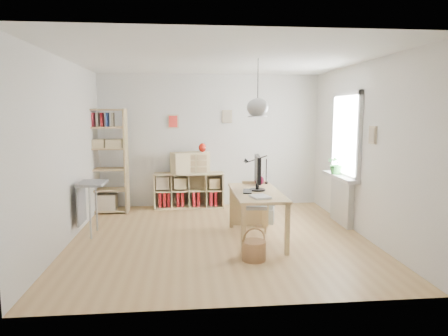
{
  "coord_description": "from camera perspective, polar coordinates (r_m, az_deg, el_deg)",
  "views": [
    {
      "loc": [
        -0.5,
        -5.97,
        1.92
      ],
      "look_at": [
        0.1,
        0.3,
        1.05
      ],
      "focal_mm": 32.0,
      "sensor_mm": 36.0,
      "label": 1
    }
  ],
  "objects": [
    {
      "name": "drawer_chest",
      "position": [
        8.07,
        -4.87,
        0.79
      ],
      "size": [
        0.81,
        0.58,
        0.42
      ],
      "primitive_type": "cube",
      "rotation": [
        0.0,
        0.0,
        0.37
      ],
      "color": "#D0BC89",
      "rests_on": "cube_shelf"
    },
    {
      "name": "room_shell",
      "position": [
        5.91,
        4.82,
        8.63
      ],
      "size": [
        4.5,
        4.5,
        4.5
      ],
      "color": "white",
      "rests_on": "ground"
    },
    {
      "name": "chair",
      "position": [
        6.59,
        4.33,
        -4.99
      ],
      "size": [
        0.43,
        0.43,
        0.8
      ],
      "rotation": [
        0.0,
        0.0,
        -0.11
      ],
      "color": "#9B9B9E",
      "rests_on": "ground"
    },
    {
      "name": "monitor",
      "position": [
        6.05,
        4.82,
        -0.44
      ],
      "size": [
        0.24,
        0.61,
        0.53
      ],
      "rotation": [
        0.0,
        0.0,
        -0.1
      ],
      "color": "black",
      "rests_on": "desk"
    },
    {
      "name": "desk",
      "position": [
        6.04,
        4.67,
        -4.22
      ],
      "size": [
        0.7,
        1.5,
        0.75
      ],
      "color": "tan",
      "rests_on": "ground"
    },
    {
      "name": "storage_chest",
      "position": [
        7.19,
        5.22,
        -6.23
      ],
      "size": [
        0.63,
        0.67,
        0.53
      ],
      "rotation": [
        0.0,
        0.0,
        -0.27
      ],
      "color": "silver",
      "rests_on": "ground"
    },
    {
      "name": "potted_plant",
      "position": [
        7.23,
        15.82,
        0.59
      ],
      "size": [
        0.37,
        0.33,
        0.36
      ],
      "primitive_type": "imported",
      "rotation": [
        0.0,
        0.0,
        -0.15
      ],
      "color": "#2B722E",
      "rests_on": "windowsill"
    },
    {
      "name": "cube_shelf",
      "position": [
        8.21,
        -5.18,
        -3.56
      ],
      "size": [
        1.4,
        0.38,
        0.72
      ],
      "color": "#D0BC89",
      "rests_on": "ground"
    },
    {
      "name": "keyboard",
      "position": [
        5.98,
        3.38,
        -3.34
      ],
      "size": [
        0.18,
        0.36,
        0.02
      ],
      "primitive_type": "cube",
      "rotation": [
        0.0,
        0.0,
        -0.16
      ],
      "color": "black",
      "rests_on": "desk"
    },
    {
      "name": "radiator",
      "position": [
        7.26,
        16.47,
        -4.55
      ],
      "size": [
        0.1,
        0.8,
        0.8
      ],
      "primitive_type": "cube",
      "color": "silver",
      "rests_on": "ground"
    },
    {
      "name": "red_vase",
      "position": [
        8.04,
        -3.11,
        2.93
      ],
      "size": [
        0.15,
        0.15,
        0.18
      ],
      "primitive_type": "ellipsoid",
      "color": "#A9190E",
      "rests_on": "drawer_chest"
    },
    {
      "name": "yarn_ball",
      "position": [
        6.54,
        5.05,
        -1.77
      ],
      "size": [
        0.16,
        0.16,
        0.16
      ],
      "primitive_type": "sphere",
      "color": "#490918",
      "rests_on": "desk"
    },
    {
      "name": "wicker_basket",
      "position": [
        5.35,
        4.29,
        -11.56
      ],
      "size": [
        0.31,
        0.31,
        0.44
      ],
      "rotation": [
        0.0,
        0.0,
        0.25
      ],
      "color": "#9B6D46",
      "rests_on": "ground"
    },
    {
      "name": "window_unit",
      "position": [
        7.12,
        17.1,
        4.54
      ],
      "size": [
        0.07,
        1.16,
        1.46
      ],
      "color": "white",
      "rests_on": "ground"
    },
    {
      "name": "ground",
      "position": [
        6.29,
        -0.65,
        -9.91
      ],
      "size": [
        4.5,
        4.5,
        0.0
      ],
      "primitive_type": "plane",
      "color": "tan",
      "rests_on": "ground"
    },
    {
      "name": "task_lamp",
      "position": [
        6.53,
        4.4,
        0.24
      ],
      "size": [
        0.42,
        0.16,
        0.45
      ],
      "color": "black",
      "rests_on": "desk"
    },
    {
      "name": "tall_bookshelf",
      "position": [
        7.96,
        -16.58,
        1.54
      ],
      "size": [
        0.8,
        0.38,
        2.0
      ],
      "color": "tan",
      "rests_on": "ground"
    },
    {
      "name": "side_table",
      "position": [
        6.62,
        -18.83,
        -3.46
      ],
      "size": [
        0.4,
        0.55,
        0.85
      ],
      "color": "#9B9B9E",
      "rests_on": "ground"
    },
    {
      "name": "windowsill",
      "position": [
        7.16,
        16.23,
        -1.2
      ],
      "size": [
        0.22,
        1.2,
        0.06
      ],
      "primitive_type": "cube",
      "color": "silver",
      "rests_on": "radiator"
    },
    {
      "name": "paper_tray",
      "position": [
        5.58,
        5.17,
        -4.12
      ],
      "size": [
        0.3,
        0.34,
        0.03
      ],
      "primitive_type": "cube",
      "rotation": [
        0.0,
        0.0,
        0.25
      ],
      "color": "silver",
      "rests_on": "desk"
    }
  ]
}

